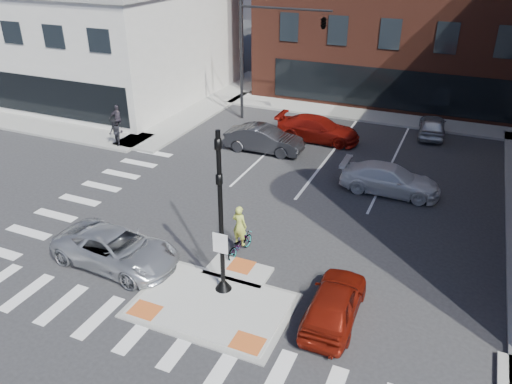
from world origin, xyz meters
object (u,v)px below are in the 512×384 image
at_px(silver_suv, 116,249).
at_px(bg_car_dark, 264,139).
at_px(bg_car_red, 318,129).
at_px(red_sedan, 334,302).
at_px(bg_car_silver, 432,125).
at_px(white_pickup, 390,179).
at_px(pedestrian_b, 118,119).
at_px(cyclist, 240,238).
at_px(pedestrian_a, 115,132).

xyz_separation_m(silver_suv, bg_car_dark, (0.75, 12.79, 0.06)).
xyz_separation_m(bg_car_dark, bg_car_red, (2.35, 2.96, -0.01)).
height_order(red_sedan, bg_car_silver, red_sedan).
bearing_deg(bg_car_red, silver_suv, 168.29).
relative_size(red_sedan, bg_car_silver, 1.00).
relative_size(white_pickup, pedestrian_b, 2.68).
height_order(bg_car_dark, bg_car_silver, bg_car_dark).
bearing_deg(red_sedan, silver_suv, 0.57).
distance_m(white_pickup, bg_car_silver, 9.13).
relative_size(silver_suv, bg_car_dark, 1.10).
distance_m(silver_suv, pedestrian_b, 14.65).
bearing_deg(red_sedan, bg_car_dark, -59.77).
relative_size(bg_car_silver, cyclist, 1.85).
bearing_deg(bg_car_silver, bg_car_red, 25.10).
bearing_deg(bg_car_dark, white_pickup, -109.05).
distance_m(white_pickup, cyclist, 9.02).
xyz_separation_m(bg_car_dark, pedestrian_a, (-8.33, -3.04, 0.21)).
bearing_deg(pedestrian_b, pedestrian_a, -83.57).
height_order(bg_car_red, pedestrian_b, pedestrian_b).
distance_m(bg_car_red, pedestrian_a, 12.25).
relative_size(cyclist, pedestrian_a, 1.32).
bearing_deg(white_pickup, red_sedan, 179.63).
xyz_separation_m(bg_car_dark, bg_car_silver, (8.75, 6.67, -0.08)).
height_order(cyclist, pedestrian_a, cyclist).
distance_m(bg_car_silver, pedestrian_b, 19.92).
bearing_deg(bg_car_red, bg_car_silver, -60.45).
xyz_separation_m(silver_suv, white_pickup, (8.47, 10.39, 0.00)).
distance_m(white_pickup, pedestrian_a, 16.06).
bearing_deg(silver_suv, bg_car_red, -7.77).
height_order(silver_suv, pedestrian_b, pedestrian_b).
relative_size(bg_car_dark, pedestrian_b, 2.55).
bearing_deg(bg_car_dark, pedestrian_a, 108.25).
xyz_separation_m(silver_suv, cyclist, (4.01, 2.55, 0.02)).
bearing_deg(pedestrian_a, cyclist, -0.74).
height_order(silver_suv, pedestrian_a, pedestrian_a).
relative_size(bg_car_red, pedestrian_a, 3.17).
height_order(silver_suv, white_pickup, same).
distance_m(bg_car_silver, bg_car_red, 7.39).
bearing_deg(bg_car_dark, red_sedan, -149.93).
distance_m(bg_car_dark, cyclist, 10.74).
bearing_deg(pedestrian_b, white_pickup, -30.92).
bearing_deg(white_pickup, bg_car_dark, 72.25).
distance_m(bg_car_dark, bg_car_red, 3.78).
xyz_separation_m(silver_suv, pedestrian_b, (-8.83, 11.68, 0.35)).
distance_m(white_pickup, pedestrian_b, 17.36).
bearing_deg(cyclist, bg_car_dark, -65.10).
height_order(silver_suv, bg_car_silver, silver_suv).
bearing_deg(pedestrian_b, red_sedan, -59.89).
height_order(red_sedan, pedestrian_b, pedestrian_b).
relative_size(silver_suv, white_pickup, 1.04).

